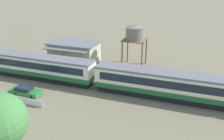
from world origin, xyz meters
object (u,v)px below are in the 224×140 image
object	(u,v)px
station_building	(74,52)
parked_car_green	(25,91)
passenger_train	(97,74)
water_tower	(135,33)

from	to	relation	value
station_building	parked_car_green	world-z (taller)	station_building
passenger_train	parked_car_green	size ratio (longest dim) A/B	18.34
station_building	passenger_train	bearing A→B (deg)	-46.54
passenger_train	water_tower	distance (m)	12.54
station_building	parked_car_green	bearing A→B (deg)	-90.57
parked_car_green	passenger_train	bearing A→B (deg)	32.20
parked_car_green	station_building	bearing A→B (deg)	88.00
passenger_train	station_building	size ratio (longest dim) A/B	8.75
water_tower	parked_car_green	world-z (taller)	water_tower
water_tower	parked_car_green	distance (m)	22.21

